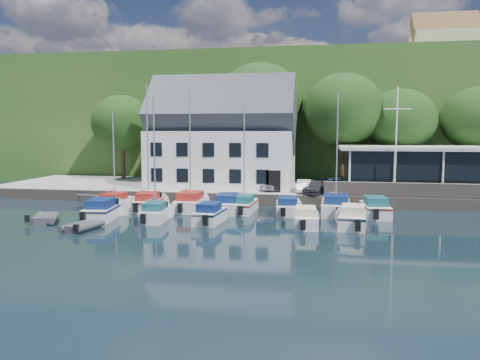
{
  "coord_description": "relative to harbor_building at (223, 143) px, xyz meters",
  "views": [
    {
      "loc": [
        2.59,
        -29.27,
        6.62
      ],
      "look_at": [
        -3.96,
        9.0,
        2.45
      ],
      "focal_mm": 35.0,
      "sensor_mm": 36.0,
      "label": 1
    }
  ],
  "objects": [
    {
      "name": "boat_r2_3",
      "position": [
        8.71,
        -13.76,
        -4.66
      ],
      "size": [
        2.03,
        5.42,
        1.38
      ],
      "primitive_type": null,
      "rotation": [
        0.0,
        0.0,
        0.06
      ],
      "color": "silver",
      "rests_on": "ground"
    },
    {
      "name": "boat_r1_2",
      "position": [
        -0.9,
        -8.73,
        -0.62
      ],
      "size": [
        2.6,
        6.78,
        9.46
      ],
      "primitive_type": null,
      "rotation": [
        0.0,
        0.0,
        0.05
      ],
      "color": "silver",
      "rests_on": "ground"
    },
    {
      "name": "car_dgrey",
      "position": [
        9.35,
        -3.89,
        -3.78
      ],
      "size": [
        2.76,
        4.22,
        1.14
      ],
      "primitive_type": "imported",
      "rotation": [
        0.0,
        0.0,
        -0.33
      ],
      "color": "#2D2D32",
      "rests_on": "quay"
    },
    {
      "name": "dinghy_1",
      "position": [
        -5.9,
        -17.5,
        -5.03
      ],
      "size": [
        2.2,
        3.02,
        0.64
      ],
      "primitive_type": null,
      "rotation": [
        0.0,
        0.0,
        -0.22
      ],
      "color": "#35353A",
      "rests_on": "ground"
    },
    {
      "name": "boat_r1_6",
      "position": [
        10.9,
        -8.64,
        -0.55
      ],
      "size": [
        2.59,
        6.72,
        9.6
      ],
      "primitive_type": null,
      "rotation": [
        0.0,
        0.0,
        -0.04
      ],
      "color": "silver",
      "rests_on": "ground"
    },
    {
      "name": "flagpole",
      "position": [
        15.92,
        -4.55,
        0.26
      ],
      "size": [
        2.21,
        0.2,
        9.21
      ],
      "primitive_type": null,
      "color": "white",
      "rests_on": "quay"
    },
    {
      "name": "tree_4",
      "position": [
        17.85,
        5.33,
        0.59
      ],
      "size": [
        7.23,
        7.23,
        9.88
      ],
      "primitive_type": null,
      "color": "black",
      "rests_on": "quay"
    },
    {
      "name": "boat_r1_0",
      "position": [
        -7.36,
        -9.19,
        -1.2
      ],
      "size": [
        2.6,
        5.8,
        8.3
      ],
      "primitive_type": null,
      "rotation": [
        0.0,
        0.0,
        -0.1
      ],
      "color": "silver",
      "rests_on": "ground"
    },
    {
      "name": "car_white",
      "position": [
        8.2,
        -3.29,
        -3.79
      ],
      "size": [
        1.4,
        3.48,
        1.12
      ],
      "primitive_type": "imported",
      "rotation": [
        0.0,
        0.0,
        -0.06
      ],
      "color": "silver",
      "rests_on": "quay"
    },
    {
      "name": "seawall",
      "position": [
        19.0,
        -5.1,
        -3.75
      ],
      "size": [
        18.0,
        0.5,
        1.2
      ],
      "primitive_type": "cube",
      "color": "#70635A",
      "rests_on": "quay"
    },
    {
      "name": "boat_r1_7",
      "position": [
        13.84,
        -9.21,
        -4.57
      ],
      "size": [
        2.39,
        6.02,
        1.57
      ],
      "primitive_type": null,
      "rotation": [
        0.0,
        0.0,
        0.08
      ],
      "color": "silver",
      "rests_on": "ground"
    },
    {
      "name": "club_pavilion",
      "position": [
        18.0,
        -0.5,
        -2.3
      ],
      "size": [
        13.2,
        7.2,
        4.1
      ],
      "primitive_type": null,
      "color": "black",
      "rests_on": "quay"
    },
    {
      "name": "field_patch",
      "position": [
        15.0,
        53.5,
        10.8
      ],
      "size": [
        50.0,
        30.0,
        0.3
      ],
      "primitive_type": "cube",
      "color": "#586934",
      "rests_on": "hillside"
    },
    {
      "name": "tree_0",
      "position": [
        -12.86,
        5.14,
        0.45
      ],
      "size": [
        7.02,
        7.02,
        9.6
      ],
      "primitive_type": null,
      "color": "black",
      "rests_on": "quay"
    },
    {
      "name": "boat_r1_3",
      "position": [
        2.31,
        -9.0,
        -4.6
      ],
      "size": [
        2.48,
        6.81,
        1.49
      ],
      "primitive_type": null,
      "rotation": [
        0.0,
        0.0,
        0.06
      ],
      "color": "silver",
      "rests_on": "ground"
    },
    {
      "name": "car_blue",
      "position": [
        11.03,
        -2.61,
        -3.69
      ],
      "size": [
        2.3,
        4.11,
        1.32
      ],
      "primitive_type": "imported",
      "rotation": [
        0.0,
        0.0,
        0.21
      ],
      "color": "#305395",
      "rests_on": "quay"
    },
    {
      "name": "dinghy_0",
      "position": [
        -9.88,
        -15.34,
        -4.99
      ],
      "size": [
        2.93,
        3.55,
        0.71
      ],
      "primitive_type": null,
      "rotation": [
        0.0,
        0.0,
        0.42
      ],
      "color": "#35353A",
      "rests_on": "ground"
    },
    {
      "name": "boat_r2_2",
      "position": [
        1.92,
        -13.77,
        -4.6
      ],
      "size": [
        2.15,
        5.1,
        1.49
      ],
      "primitive_type": null,
      "rotation": [
        0.0,
        0.0,
        -0.08
      ],
      "color": "silver",
      "rests_on": "ground"
    },
    {
      "name": "farmhouse",
      "position": [
        29.0,
        35.5,
        14.75
      ],
      "size": [
        10.4,
        7.0,
        8.2
      ],
      "primitive_type": null,
      "color": "beige",
      "rests_on": "hillside"
    },
    {
      "name": "ground",
      "position": [
        7.0,
        -16.5,
        -5.35
      ],
      "size": [
        180.0,
        180.0,
        0.0
      ],
      "primitive_type": "plane",
      "color": "black",
      "rests_on": "ground"
    },
    {
      "name": "hillside",
      "position": [
        7.0,
        45.5,
        2.65
      ],
      "size": [
        160.0,
        75.0,
        16.0
      ],
      "primitive_type": "cube",
      "color": "#2A4E1D",
      "rests_on": "ground"
    },
    {
      "name": "boat_r1_5",
      "position": [
        7.13,
        -9.14,
        -4.67
      ],
      "size": [
        2.36,
        5.62,
        1.36
      ],
      "primitive_type": null,
      "rotation": [
        0.0,
        0.0,
        0.08
      ],
      "color": "silver",
      "rests_on": "ground"
    },
    {
      "name": "tree_3",
      "position": [
        11.93,
        5.02,
        1.44
      ],
      "size": [
        8.47,
        8.47,
        11.57
      ],
      "primitive_type": null,
      "color": "black",
      "rests_on": "quay"
    },
    {
      "name": "tree_2",
      "position": [
        3.0,
        5.62,
        2.11
      ],
      "size": [
        9.45,
        9.45,
        12.92
      ],
      "primitive_type": null,
      "color": "black",
      "rests_on": "quay"
    },
    {
      "name": "tree_1",
      "position": [
        -3.89,
        5.29,
        0.64
      ],
      "size": [
        7.31,
        7.31,
        9.99
      ],
      "primitive_type": null,
      "color": "black",
      "rests_on": "quay"
    },
    {
      "name": "car_silver",
      "position": [
        5.06,
        -2.68,
        -3.77
      ],
      "size": [
        1.73,
        3.54,
        1.16
      ],
      "primitive_type": "imported",
      "rotation": [
        0.0,
        0.0,
        -0.11
      ],
      "color": "#ACACB1",
      "rests_on": "quay"
    },
    {
      "name": "gangway",
      "position": [
        -9.5,
        -7.5,
        -5.35
      ],
      "size": [
        1.2,
        6.0,
        1.4
      ],
      "primitive_type": null,
      "color": "silver",
      "rests_on": "ground"
    },
    {
      "name": "boat_r1_1",
      "position": [
        -4.29,
        -9.42,
        -0.7
      ],
      "size": [
        2.72,
        5.83,
        9.3
      ],
      "primitive_type": null,
      "rotation": [
        0.0,
        0.0,
        0.12
      ],
      "color": "silver",
      "rests_on": "ground"
    },
    {
      "name": "harbor_building",
      "position": [
        0.0,
        0.0,
        0.0
      ],
      "size": [
        14.4,
        8.2,
        8.7
      ],
      "primitive_type": null,
      "color": "white",
      "rests_on": "quay"
    },
    {
      "name": "boat_r2_0",
      "position": [
        -6.26,
        -13.78,
        -4.57
      ],
      "size": [
        2.83,
        6.36,
        1.56
      ],
      "primitive_type": null,
      "rotation": [
        0.0,
        0.0,
        0.13
      ],
      "color": "silver",
      "rests_on": "ground"
    },
    {
      "name": "quay_face",
      "position": [
        7.0,
        -5.5,
        -4.85
      ],
      "size": [
        60.0,
        0.3,
        1.0
      ],
      "primitive_type": "cube",
      "color": "#70635A",
      "rests_on": "ground"
    },
    {
      "name": "boat_r2_4",
      "position": [
        11.86,
        -13.64,
        -4.57
      ],
      "size": [
        2.47,
        5.61,
        1.57
      ],
      "primitive_type": null,
      "rotation": [
        0.0,
        0.0,
        -0.1
      ],
      "color": "silver",
      "rests_on": "ground"
    },
    {
      "name": "tree_5",
      "position": [
        25.38,
        5.4,
        0.65
      ],
      "size": [
        7.32,
        7.32,
        10.0
      ],
      "primitive_type": null,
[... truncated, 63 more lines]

